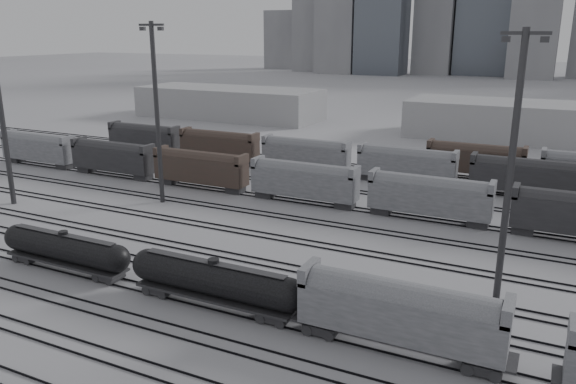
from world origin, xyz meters
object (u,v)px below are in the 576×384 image
at_px(light_mast_a, 0,100).
at_px(light_mast_c, 511,165).
at_px(tank_car_b, 214,280).
at_px(tank_car_a, 65,249).
at_px(hopper_car_a, 400,310).

distance_m(light_mast_a, light_mast_c, 62.74).
distance_m(tank_car_b, light_mast_c, 26.37).
bearing_deg(light_mast_c, tank_car_b, -151.56).
relative_size(tank_car_a, tank_car_b, 0.93).
distance_m(tank_car_a, light_mast_c, 41.77).
height_order(tank_car_a, hopper_car_a, hopper_car_a).
distance_m(tank_car_a, tank_car_b, 17.32).
bearing_deg(hopper_car_a, tank_car_a, 180.00).
height_order(tank_car_b, light_mast_c, light_mast_c).
xyz_separation_m(hopper_car_a, light_mast_c, (5.58, 11.66, 8.87)).
relative_size(tank_car_a, hopper_car_a, 1.04).
xyz_separation_m(tank_car_a, light_mast_a, (-23.85, 13.06, 11.80)).
bearing_deg(tank_car_a, tank_car_b, 0.00).
bearing_deg(hopper_car_a, tank_car_b, 180.00).
bearing_deg(tank_car_b, light_mast_a, 162.40).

